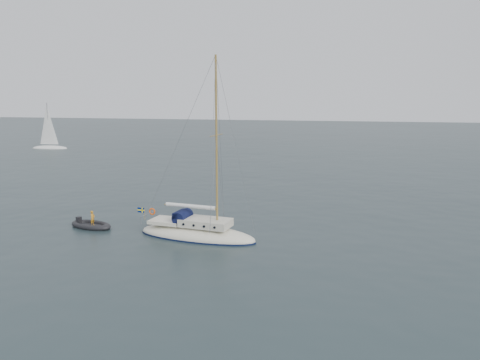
# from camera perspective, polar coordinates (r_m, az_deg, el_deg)

# --- Properties ---
(ground) EXTENTS (300.00, 300.00, 0.00)m
(ground) POSITION_cam_1_polar(r_m,az_deg,el_deg) (33.09, 1.01, -6.45)
(ground) COLOR black
(ground) RESTS_ON ground
(sailboat) EXTENTS (8.85, 2.65, 12.60)m
(sailboat) POSITION_cam_1_polar(r_m,az_deg,el_deg) (31.92, -5.27, -5.34)
(sailboat) COLOR beige
(sailboat) RESTS_ON ground
(dinghy) EXTENTS (2.55, 1.15, 0.37)m
(dinghy) POSITION_cam_1_polar(r_m,az_deg,el_deg) (35.15, -9.21, -5.30)
(dinghy) COLOR #55555A
(dinghy) RESTS_ON ground
(rib) EXTENTS (3.47, 1.58, 1.29)m
(rib) POSITION_cam_1_polar(r_m,az_deg,el_deg) (36.02, -17.72, -5.21)
(rib) COLOR black
(rib) RESTS_ON ground
(distant_yacht_a) EXTENTS (6.57, 3.50, 8.70)m
(distant_yacht_a) POSITION_cam_1_polar(r_m,az_deg,el_deg) (91.36, -22.34, 5.87)
(distant_yacht_a) COLOR silver
(distant_yacht_a) RESTS_ON ground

